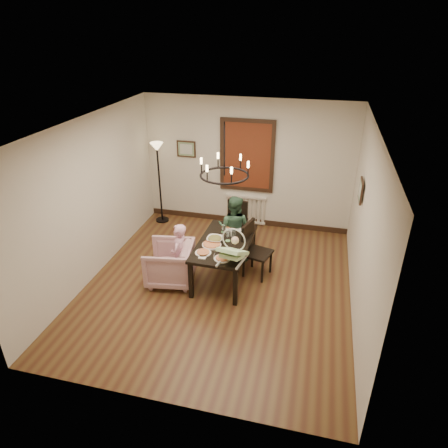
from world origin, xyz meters
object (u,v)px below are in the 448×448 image
at_px(chair_far, 234,226).
at_px(drinking_glass, 228,234).
at_px(chair_right, 258,250).
at_px(dining_table, 224,246).
at_px(floor_lamp, 160,184).
at_px(armchair, 170,263).
at_px(elderly_woman, 179,260).
at_px(baby_bouncer, 233,250).
at_px(seated_man, 234,234).

bearing_deg(chair_far, drinking_glass, -78.37).
height_order(chair_far, chair_right, chair_right).
xyz_separation_m(dining_table, drinking_glass, (0.01, 0.19, 0.15)).
bearing_deg(floor_lamp, chair_right, -33.44).
height_order(chair_right, drinking_glass, chair_right).
height_order(armchair, drinking_glass, drinking_glass).
distance_m(chair_right, floor_lamp, 3.03).
distance_m(chair_right, armchair, 1.57).
xyz_separation_m(dining_table, elderly_woman, (-0.70, -0.38, -0.16)).
bearing_deg(chair_right, dining_table, 127.16).
bearing_deg(baby_bouncer, chair_right, 80.12).
xyz_separation_m(armchair, drinking_glass, (0.91, 0.53, 0.43)).
relative_size(chair_far, floor_lamp, 0.53).
bearing_deg(elderly_woman, seated_man, 144.57).
xyz_separation_m(elderly_woman, drinking_glass, (0.71, 0.57, 0.31)).
bearing_deg(floor_lamp, chair_far, -21.99).
bearing_deg(seated_man, baby_bouncer, 108.83).
height_order(elderly_woman, seated_man, seated_man).
height_order(dining_table, floor_lamp, floor_lamp).
distance_m(dining_table, elderly_woman, 0.81).
relative_size(chair_right, drinking_glass, 7.75).
distance_m(dining_table, seated_man, 0.68).
distance_m(seated_man, floor_lamp, 2.34).
bearing_deg(armchair, drinking_glass, 111.72).
bearing_deg(chair_far, floor_lamp, 164.78).
height_order(elderly_woman, baby_bouncer, baby_bouncer).
bearing_deg(floor_lamp, armchair, -64.75).
bearing_deg(drinking_glass, chair_far, 94.86).
xyz_separation_m(chair_right, floor_lamp, (-2.51, 1.65, 0.39)).
xyz_separation_m(seated_man, baby_bouncer, (0.25, -1.21, 0.38)).
xyz_separation_m(seated_man, drinking_glass, (-0.01, -0.48, 0.25)).
xyz_separation_m(chair_right, armchair, (-1.46, -0.57, -0.15)).
relative_size(chair_far, armchair, 1.19).
bearing_deg(chair_far, baby_bouncer, -71.63).
bearing_deg(floor_lamp, drinking_glass, -40.78).
xyz_separation_m(elderly_woman, floor_lamp, (-1.25, 2.26, 0.42)).
height_order(armchair, baby_bouncer, baby_bouncer).
xyz_separation_m(chair_far, baby_bouncer, (0.34, -1.66, 0.44)).
relative_size(armchair, drinking_glass, 6.10).
bearing_deg(armchair, floor_lamp, -163.44).
height_order(seated_man, drinking_glass, seated_man).
bearing_deg(armchair, elderly_woman, 70.60).
relative_size(chair_far, elderly_woman, 0.99).
bearing_deg(chair_right, elderly_woman, 130.95).
relative_size(armchair, seated_man, 0.74).
xyz_separation_m(elderly_woman, baby_bouncer, (0.97, -0.16, 0.44)).
bearing_deg(dining_table, chair_far, 94.75).
height_order(dining_table, elderly_woman, elderly_woman).
xyz_separation_m(chair_far, armchair, (-0.83, -1.46, -0.11)).
distance_m(chair_far, drinking_glass, 0.99).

